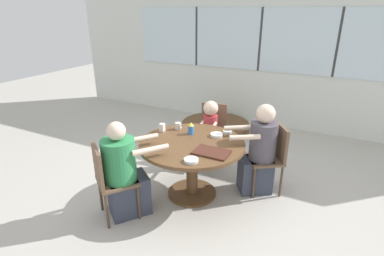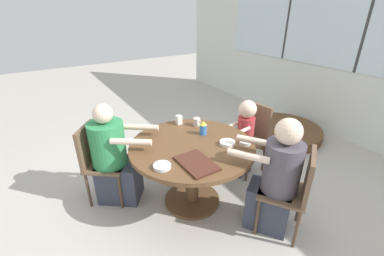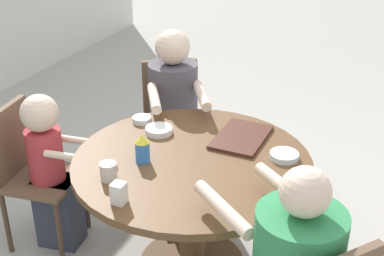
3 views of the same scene
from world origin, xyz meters
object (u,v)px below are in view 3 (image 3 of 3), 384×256
Objects in this scene: person_woman_green_shirt at (174,123)px; coffee_mug at (109,171)px; chair_for_woman_green_shirt at (172,112)px; bowl_white_shallow at (284,156)px; bowl_cereal at (142,119)px; person_toddler at (51,173)px; chair_for_toddler at (27,164)px; sippy_cup at (142,148)px; milk_carton_small at (119,193)px; bowl_fruit at (159,130)px.

person_woman_green_shirt is 1.08m from coffee_mug.
chair_for_woman_green_shirt is 1.23m from coffee_mug.
coffee_mug reaches higher than bowl_white_shallow.
person_woman_green_shirt is 0.47m from bowl_cereal.
person_toddler is 6.40× the size of bowl_white_shallow.
bowl_white_shallow is (0.35, -1.41, 0.21)m from chair_for_toddler.
chair_for_toddler is (-0.99, 0.44, 0.00)m from chair_for_woman_green_shirt.
bowl_cereal is (0.62, 0.16, -0.03)m from coffee_mug.
person_woman_green_shirt is 7.57× the size of sippy_cup.
milk_carton_small is at bearing 59.33° from chair_for_toddler.
person_toddler is 0.60m from bowl_cereal.
milk_carton_small is at bearing -166.99° from bowl_fruit.
person_woman_green_shirt is 7.43× the size of bowl_fruit.
chair_for_woman_green_shirt is 5.74× the size of sippy_cup.
chair_for_woman_green_shirt is at bearing 154.38° from person_toddler.
chair_for_woman_green_shirt is 1.41m from milk_carton_small.
sippy_cup is at bearing 81.45° from person_toddler.
person_woman_green_shirt reaches higher than sippy_cup.
sippy_cup is at bearing -150.11° from bowl_cereal.
chair_for_woman_green_shirt is at bearing 8.94° from bowl_cereal.
sippy_cup reaches higher than milk_carton_small.
chair_for_toddler is 0.76× the size of person_woman_green_shirt.
person_woman_green_shirt is at bearing 60.80° from bowl_white_shallow.
person_woman_green_shirt is (-0.14, -0.09, -0.00)m from chair_for_woman_green_shirt.
sippy_cup is (0.00, -0.61, 0.30)m from person_toddler.
bowl_fruit is (0.32, 0.07, -0.06)m from sippy_cup.
person_toddler is 0.83m from milk_carton_small.
sippy_cup is (0.02, -0.76, 0.27)m from chair_for_toddler.
chair_for_woman_green_shirt reaches higher than bowl_cereal.
milk_carton_small is (-0.37, -0.70, 0.28)m from person_toddler.
person_toddler is 0.67m from bowl_fruit.
sippy_cup is (0.22, -0.07, 0.03)m from coffee_mug.
chair_for_toddler is 5.74× the size of bowl_white_shallow.
milk_carton_small is at bearing -167.10° from sippy_cup.
chair_for_woman_green_shirt is 7.79× the size of bowl_cereal.
chair_for_toddler is at bearing 116.34° from bowl_fruit.
chair_for_woman_green_shirt is at bearing 12.11° from coffee_mug.
chair_for_toddler is 0.80m from bowl_fruit.
person_toddler is at bearing 90.14° from sippy_cup.
chair_for_woman_green_shirt is 5.63× the size of bowl_fruit.
person_woman_green_shirt is at bearing 146.33° from person_toddler.
coffee_mug is (-1.18, -0.25, 0.24)m from chair_for_woman_green_shirt.
milk_carton_small is (-0.15, -0.15, 0.01)m from coffee_mug.
coffee_mug is 0.64m from bowl_cereal.
bowl_cereal is at bearing 61.91° from bowl_fruit.
person_toddler is 6.27× the size of bowl_fruit.
chair_for_toddler is 0.94m from milk_carton_small.
bowl_fruit reaches higher than bowl_cereal.
bowl_cereal is at bearing 57.02° from person_woman_green_shirt.
sippy_cup is 1.47× the size of milk_carton_small.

